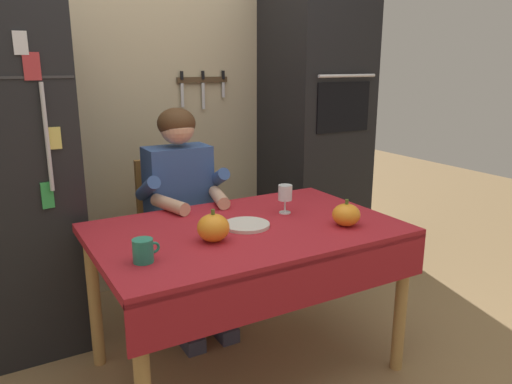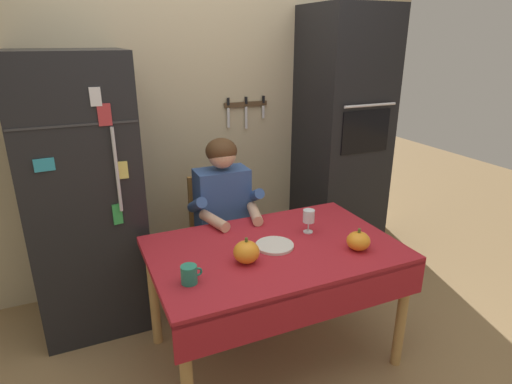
{
  "view_description": "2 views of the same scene",
  "coord_description": "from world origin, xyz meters",
  "px_view_note": "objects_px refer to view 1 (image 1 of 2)",
  "views": [
    {
      "loc": [
        -1.06,
        -1.83,
        1.49
      ],
      "look_at": [
        0.12,
        0.21,
        0.87
      ],
      "focal_mm": 34.76,
      "sensor_mm": 36.0,
      "label": 1
    },
    {
      "loc": [
        -0.98,
        -1.84,
        1.86
      ],
      "look_at": [
        -0.04,
        0.26,
        1.03
      ],
      "focal_mm": 29.77,
      "sensor_mm": 36.0,
      "label": 2
    }
  ],
  "objects_px": {
    "chair_behind_person": "(173,229)",
    "coffee_mug": "(143,251)",
    "wall_oven": "(315,125)",
    "seated_person": "(183,200)",
    "refrigerator": "(3,180)",
    "pumpkin_medium": "(346,215)",
    "pumpkin_large": "(214,228)",
    "wine_glass": "(285,194)",
    "dining_table": "(249,245)",
    "serving_tray": "(246,225)"
  },
  "relations": [
    {
      "from": "refrigerator",
      "to": "wall_oven",
      "type": "relative_size",
      "value": 0.86
    },
    {
      "from": "chair_behind_person",
      "to": "pumpkin_medium",
      "type": "relative_size",
      "value": 7.06
    },
    {
      "from": "wine_glass",
      "to": "wall_oven",
      "type": "bearing_deg",
      "value": 46.29
    },
    {
      "from": "pumpkin_medium",
      "to": "wall_oven",
      "type": "bearing_deg",
      "value": 60.44
    },
    {
      "from": "dining_table",
      "to": "coffee_mug",
      "type": "bearing_deg",
      "value": -164.45
    },
    {
      "from": "refrigerator",
      "to": "pumpkin_medium",
      "type": "relative_size",
      "value": 13.66
    },
    {
      "from": "chair_behind_person",
      "to": "coffee_mug",
      "type": "distance_m",
      "value": 1.09
    },
    {
      "from": "refrigerator",
      "to": "pumpkin_large",
      "type": "relative_size",
      "value": 12.66
    },
    {
      "from": "wine_glass",
      "to": "serving_tray",
      "type": "distance_m",
      "value": 0.31
    },
    {
      "from": "chair_behind_person",
      "to": "serving_tray",
      "type": "distance_m",
      "value": 0.81
    },
    {
      "from": "seated_person",
      "to": "dining_table",
      "type": "bearing_deg",
      "value": -82.34
    },
    {
      "from": "refrigerator",
      "to": "pumpkin_medium",
      "type": "bearing_deg",
      "value": -38.39
    },
    {
      "from": "chair_behind_person",
      "to": "coffee_mug",
      "type": "height_order",
      "value": "chair_behind_person"
    },
    {
      "from": "wall_oven",
      "to": "pumpkin_medium",
      "type": "relative_size",
      "value": 15.93
    },
    {
      "from": "dining_table",
      "to": "coffee_mug",
      "type": "distance_m",
      "value": 0.58
    },
    {
      "from": "wall_oven",
      "to": "wine_glass",
      "type": "height_order",
      "value": "wall_oven"
    },
    {
      "from": "refrigerator",
      "to": "serving_tray",
      "type": "xyz_separation_m",
      "value": [
        0.95,
        -0.86,
        -0.15
      ]
    },
    {
      "from": "refrigerator",
      "to": "wall_oven",
      "type": "bearing_deg",
      "value": 1.13
    },
    {
      "from": "pumpkin_large",
      "to": "pumpkin_medium",
      "type": "xyz_separation_m",
      "value": [
        0.63,
        -0.12,
        -0.01
      ]
    },
    {
      "from": "chair_behind_person",
      "to": "pumpkin_medium",
      "type": "height_order",
      "value": "chair_behind_person"
    },
    {
      "from": "refrigerator",
      "to": "pumpkin_medium",
      "type": "distance_m",
      "value": 1.74
    },
    {
      "from": "chair_behind_person",
      "to": "wine_glass",
      "type": "height_order",
      "value": "chair_behind_person"
    },
    {
      "from": "wine_glass",
      "to": "pumpkin_large",
      "type": "distance_m",
      "value": 0.53
    },
    {
      "from": "wall_oven",
      "to": "coffee_mug",
      "type": "bearing_deg",
      "value": -146.03
    },
    {
      "from": "wall_oven",
      "to": "chair_behind_person",
      "type": "distance_m",
      "value": 1.26
    },
    {
      "from": "coffee_mug",
      "to": "serving_tray",
      "type": "bearing_deg",
      "value": 17.64
    },
    {
      "from": "seated_person",
      "to": "pumpkin_medium",
      "type": "xyz_separation_m",
      "value": [
        0.5,
        -0.8,
        0.06
      ]
    },
    {
      "from": "wall_oven",
      "to": "wine_glass",
      "type": "bearing_deg",
      "value": -133.71
    },
    {
      "from": "pumpkin_large",
      "to": "coffee_mug",
      "type": "bearing_deg",
      "value": -167.98
    },
    {
      "from": "chair_behind_person",
      "to": "seated_person",
      "type": "xyz_separation_m",
      "value": [
        0.0,
        -0.19,
        0.23
      ]
    },
    {
      "from": "coffee_mug",
      "to": "pumpkin_large",
      "type": "xyz_separation_m",
      "value": [
        0.33,
        0.07,
        0.01
      ]
    },
    {
      "from": "pumpkin_medium",
      "to": "coffee_mug",
      "type": "bearing_deg",
      "value": 177.25
    },
    {
      "from": "chair_behind_person",
      "to": "pumpkin_large",
      "type": "bearing_deg",
      "value": -98.66
    },
    {
      "from": "pumpkin_medium",
      "to": "dining_table",
      "type": "bearing_deg",
      "value": 154.49
    },
    {
      "from": "seated_person",
      "to": "pumpkin_medium",
      "type": "bearing_deg",
      "value": -58.26
    },
    {
      "from": "refrigerator",
      "to": "seated_person",
      "type": "relative_size",
      "value": 1.45
    },
    {
      "from": "pumpkin_large",
      "to": "wine_glass",
      "type": "bearing_deg",
      "value": 21.47
    },
    {
      "from": "pumpkin_medium",
      "to": "refrigerator",
      "type": "bearing_deg",
      "value": 141.61
    },
    {
      "from": "chair_behind_person",
      "to": "coffee_mug",
      "type": "relative_size",
      "value": 8.61
    },
    {
      "from": "seated_person",
      "to": "pumpkin_medium",
      "type": "height_order",
      "value": "seated_person"
    },
    {
      "from": "wall_oven",
      "to": "coffee_mug",
      "type": "relative_size",
      "value": 19.45
    },
    {
      "from": "seated_person",
      "to": "refrigerator",
      "type": "bearing_deg",
      "value": 162.17
    },
    {
      "from": "dining_table",
      "to": "chair_behind_person",
      "type": "xyz_separation_m",
      "value": [
        -0.08,
        0.79,
        -0.14
      ]
    },
    {
      "from": "dining_table",
      "to": "seated_person",
      "type": "bearing_deg",
      "value": 97.66
    },
    {
      "from": "wine_glass",
      "to": "dining_table",
      "type": "bearing_deg",
      "value": -157.97
    },
    {
      "from": "coffee_mug",
      "to": "pumpkin_large",
      "type": "relative_size",
      "value": 0.76
    },
    {
      "from": "wine_glass",
      "to": "pumpkin_medium",
      "type": "height_order",
      "value": "wine_glass"
    },
    {
      "from": "refrigerator",
      "to": "seated_person",
      "type": "xyz_separation_m",
      "value": [
        0.87,
        -0.28,
        -0.16
      ]
    },
    {
      "from": "seated_person",
      "to": "coffee_mug",
      "type": "xyz_separation_m",
      "value": [
        -0.46,
        -0.76,
        0.05
      ]
    },
    {
      "from": "refrigerator",
      "to": "coffee_mug",
      "type": "distance_m",
      "value": 1.12
    }
  ]
}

